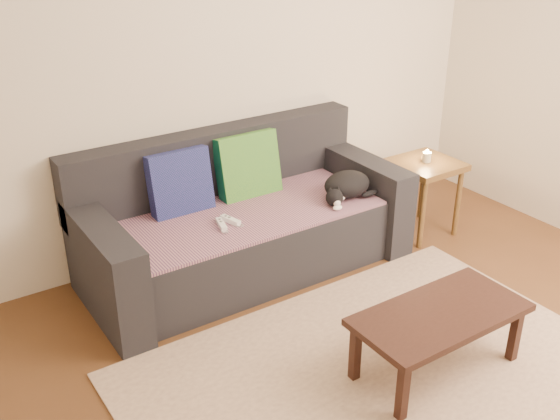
{
  "coord_description": "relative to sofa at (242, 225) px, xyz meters",
  "views": [
    {
      "loc": [
        -1.9,
        -1.74,
        2.24
      ],
      "look_at": [
        0.05,
        1.2,
        0.55
      ],
      "focal_mm": 42.0,
      "sensor_mm": 36.0,
      "label": 1
    }
  ],
  "objects": [
    {
      "name": "cushion_green",
      "position": [
        0.15,
        0.17,
        0.32
      ],
      "size": [
        0.43,
        0.2,
        0.45
      ],
      "primitive_type": "cube",
      "rotation": [
        -0.21,
        0.0,
        0.0
      ],
      "color": "#0C5233",
      "rests_on": "throw_blanket"
    },
    {
      "name": "sofa",
      "position": [
        0.0,
        0.0,
        0.0
      ],
      "size": [
        2.1,
        0.94,
        0.87
      ],
      "color": "#232328",
      "rests_on": "ground"
    },
    {
      "name": "cat",
      "position": [
        0.65,
        -0.26,
        0.21
      ],
      "size": [
        0.41,
        0.3,
        0.17
      ],
      "rotation": [
        0.0,
        0.0,
        -0.17
      ],
      "color": "black",
      "rests_on": "throw_blanket"
    },
    {
      "name": "side_table",
      "position": [
        1.35,
        -0.29,
        0.15
      ],
      "size": [
        0.44,
        0.44,
        0.55
      ],
      "color": "brown",
      "rests_on": "ground"
    },
    {
      "name": "wii_remote_b",
      "position": [
        -0.25,
        -0.18,
        0.15
      ],
      "size": [
        0.07,
        0.15,
        0.03
      ],
      "primitive_type": "cube",
      "rotation": [
        0.0,
        0.0,
        1.32
      ],
      "color": "white",
      "rests_on": "throw_blanket"
    },
    {
      "name": "candle",
      "position": [
        1.35,
        -0.29,
        0.28
      ],
      "size": [
        0.06,
        0.06,
        0.09
      ],
      "color": "beige",
      "rests_on": "side_table"
    },
    {
      "name": "cushion_navy",
      "position": [
        -0.34,
        0.17,
        0.32
      ],
      "size": [
        0.4,
        0.17,
        0.41
      ],
      "primitive_type": "cube",
      "rotation": [
        -0.17,
        0.0,
        0.0
      ],
      "color": "#112149",
      "rests_on": "throw_blanket"
    },
    {
      "name": "coffee_table",
      "position": [
        0.29,
        -1.48,
        0.01
      ],
      "size": [
        0.91,
        0.45,
        0.36
      ],
      "color": "black",
      "rests_on": "rug"
    },
    {
      "name": "wii_remote_a",
      "position": [
        -0.17,
        -0.16,
        0.15
      ],
      "size": [
        0.07,
        0.15,
        0.03
      ],
      "primitive_type": "cube",
      "rotation": [
        0.0,
        0.0,
        1.82
      ],
      "color": "white",
      "rests_on": "throw_blanket"
    },
    {
      "name": "back_wall",
      "position": [
        0.0,
        0.43,
        0.99
      ],
      "size": [
        4.5,
        0.04,
        2.6
      ],
      "primitive_type": "cube",
      "color": "beige",
      "rests_on": "ground"
    },
    {
      "name": "throw_blanket",
      "position": [
        0.0,
        -0.09,
        0.12
      ],
      "size": [
        1.66,
        0.74,
        0.02
      ],
      "primitive_type": "cube",
      "color": "#46274A",
      "rests_on": "sofa"
    },
    {
      "name": "rug",
      "position": [
        0.0,
        -1.42,
        -0.3
      ],
      "size": [
        2.5,
        1.8,
        0.01
      ],
      "primitive_type": "cube",
      "color": "tan",
      "rests_on": "ground"
    },
    {
      "name": "ground",
      "position": [
        0.0,
        -1.57,
        -0.31
      ],
      "size": [
        4.5,
        4.5,
        0.0
      ],
      "primitive_type": "plane",
      "color": "brown",
      "rests_on": "ground"
    }
  ]
}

